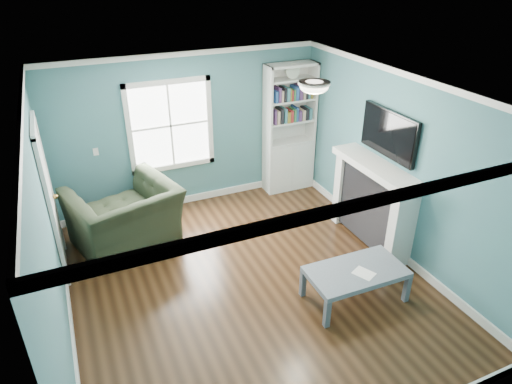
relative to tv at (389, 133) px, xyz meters
name	(u,v)px	position (x,y,z in m)	size (l,w,h in m)	color
floor	(248,283)	(-2.20, -0.20, -1.72)	(5.00, 5.00, 0.00)	black
room_walls	(247,177)	(-2.20, -0.20, -0.14)	(5.00, 5.00, 5.00)	#43707E
trim	(248,203)	(-2.20, -0.20, -0.49)	(4.50, 5.00, 2.60)	white
window	(171,126)	(-2.50, 2.29, -0.27)	(1.40, 0.06, 1.50)	white
bookshelf	(289,141)	(-0.43, 2.10, -0.80)	(0.90, 0.35, 2.31)	silver
fireplace	(372,204)	(-0.12, 0.00, -1.09)	(0.44, 1.58, 1.30)	black
tv	(389,133)	(0.00, 0.00, 0.00)	(0.06, 1.10, 0.65)	black
door	(50,199)	(-4.42, 1.20, -0.65)	(0.12, 0.98, 2.17)	silver
ceiling_fixture	(314,86)	(-1.30, -0.10, 0.82)	(0.38, 0.38, 0.15)	white
light_switch	(96,152)	(-3.70, 2.28, -0.52)	(0.08, 0.01, 0.12)	white
recliner	(123,207)	(-3.50, 1.40, -1.10)	(1.44, 0.94, 1.26)	#222C1B
coffee_table	(356,273)	(-1.08, -1.02, -1.34)	(1.24, 0.69, 0.44)	#4D535D
paper_sheet	(364,273)	(-1.04, -1.11, -1.28)	(0.19, 0.25, 0.00)	white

